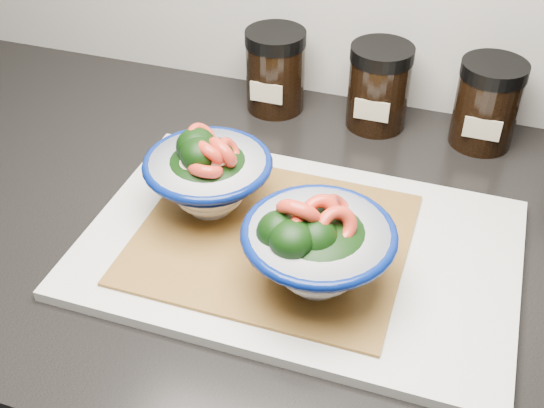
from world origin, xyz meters
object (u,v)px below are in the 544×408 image
(bowl_right, at_px, (316,247))
(spice_jar_a, at_px, (275,70))
(cutting_board, at_px, (299,248))
(spice_jar_b, at_px, (379,87))
(spice_jar_c, at_px, (487,104))
(bowl_left, at_px, (208,174))

(bowl_right, bearing_deg, spice_jar_a, 114.39)
(cutting_board, distance_m, spice_jar_b, 0.28)
(spice_jar_a, height_order, spice_jar_b, same)
(bowl_right, xyz_separation_m, spice_jar_b, (-0.01, 0.33, -0.01))
(spice_jar_c, bearing_deg, spice_jar_b, 180.00)
(cutting_board, relative_size, bowl_left, 3.22)
(spice_jar_b, bearing_deg, bowl_left, -117.67)
(bowl_right, bearing_deg, bowl_left, 151.56)
(bowl_right, distance_m, spice_jar_c, 0.36)
(spice_jar_b, height_order, spice_jar_c, same)
(cutting_board, xyz_separation_m, spice_jar_a, (-0.12, 0.28, 0.05))
(spice_jar_a, bearing_deg, bowl_left, -88.08)
(bowl_left, relative_size, spice_jar_b, 1.24)
(bowl_right, xyz_separation_m, spice_jar_a, (-0.15, 0.33, -0.01))
(bowl_right, height_order, spice_jar_a, bowl_right)
(bowl_right, bearing_deg, spice_jar_c, 68.66)
(bowl_right, bearing_deg, spice_jar_b, 91.41)
(cutting_board, relative_size, spice_jar_c, 3.98)
(spice_jar_a, relative_size, spice_jar_c, 1.00)
(spice_jar_b, distance_m, spice_jar_c, 0.14)
(bowl_left, distance_m, spice_jar_a, 0.26)
(bowl_left, xyz_separation_m, bowl_right, (0.14, -0.08, 0.00))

